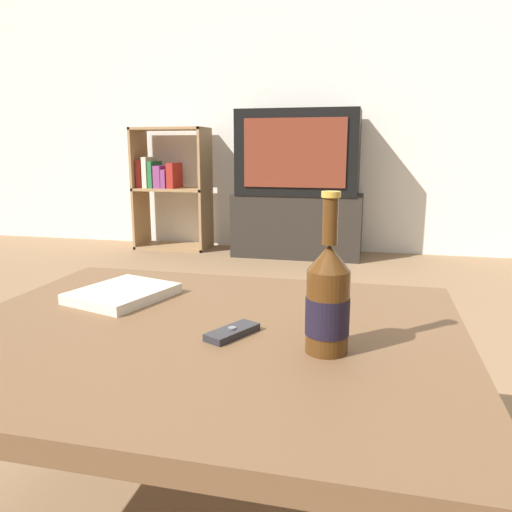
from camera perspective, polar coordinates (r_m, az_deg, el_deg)
name	(u,v)px	position (r m, az deg, el deg)	size (l,w,h in m)	color
back_wall	(336,78)	(3.97, 9.12, 19.48)	(8.00, 0.05, 2.60)	silver
coffee_table	(204,356)	(1.04, -6.02, -11.24)	(1.03, 0.84, 0.43)	brown
tv_stand	(298,225)	(3.73, 4.78, 3.54)	(0.94, 0.39, 0.46)	#28231E
television	(299,153)	(3.69, 4.91, 11.67)	(0.86, 0.42, 0.60)	black
bookshelf	(168,184)	(4.04, -10.04, 8.06)	(0.58, 0.30, 0.95)	#99754C
beer_bottle	(328,300)	(0.87, 8.20, -5.01)	(0.08, 0.08, 0.28)	#47280F
cell_phone	(232,332)	(0.97, -2.73, -8.68)	(0.09, 0.12, 0.02)	#232328
table_book	(123,293)	(1.24, -15.00, -4.16)	(0.24, 0.26, 0.02)	beige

